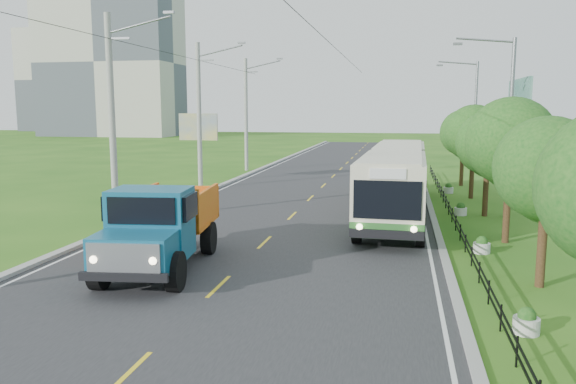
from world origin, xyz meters
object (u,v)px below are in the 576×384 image
(pole_mid, at_px, (200,115))
(streetlight_mid, at_px, (507,121))
(planter_near, at_px, (482,246))
(billboard_left, at_px, (198,131))
(bus, at_px, (396,176))
(dump_truck, at_px, (161,221))
(pole_near, at_px, (113,118))
(tree_fourth, at_px, (489,147))
(tree_second, at_px, (548,174))
(billboard_right, at_px, (518,112))
(streetlight_far, at_px, (473,117))
(planter_mid, at_px, (461,210))
(pole_far, at_px, (246,114))
(planter_front, at_px, (526,322))
(tree_back, at_px, (464,135))
(tree_third, at_px, (511,146))
(planter_far, at_px, (448,189))
(tree_fifth, at_px, (474,136))

(pole_mid, height_order, streetlight_mid, pole_mid)
(planter_near, bearing_deg, billboard_left, 135.16)
(streetlight_mid, height_order, planter_near, streetlight_mid)
(bus, relative_size, dump_truck, 2.43)
(pole_near, bearing_deg, tree_fourth, 15.84)
(tree_second, bearing_deg, billboard_right, 82.21)
(streetlight_mid, relative_size, bus, 0.52)
(streetlight_far, distance_m, planter_mid, 14.88)
(planter_near, xyz_separation_m, bus, (-3.35, 7.76, 1.75))
(pole_far, bearing_deg, planter_front, -64.28)
(pole_mid, bearing_deg, tree_back, 15.84)
(tree_third, height_order, planter_far, tree_third)
(tree_third, xyz_separation_m, tree_back, (-0.00, 18.00, -0.33))
(tree_second, height_order, bus, tree_second)
(tree_fifth, bearing_deg, planter_near, -95.08)
(pole_far, distance_m, streetlight_far, 19.56)
(tree_second, xyz_separation_m, dump_truck, (-12.45, -0.55, -1.86))
(tree_fourth, bearing_deg, streetlight_mid, -10.15)
(planter_far, relative_size, billboard_right, 0.09)
(planter_near, xyz_separation_m, billboard_right, (3.70, 14.00, 5.06))
(planter_near, distance_m, bus, 8.63)
(pole_near, bearing_deg, planter_mid, 16.52)
(tree_third, relative_size, planter_front, 8.96)
(tree_fifth, distance_m, planter_mid, 7.21)
(pole_near, xyz_separation_m, tree_back, (18.12, 17.14, -1.44))
(tree_fourth, bearing_deg, tree_back, 90.00)
(streetlight_mid, relative_size, planter_front, 13.54)
(planter_mid, height_order, billboard_left, billboard_left)
(pole_far, bearing_deg, streetlight_far, -14.81)
(tree_third, relative_size, tree_fifth, 1.03)
(pole_far, relative_size, billboard_left, 1.92)
(pole_far, height_order, streetlight_far, pole_far)
(tree_back, height_order, billboard_right, billboard_right)
(tree_back, distance_m, billboard_left, 19.48)
(tree_third, relative_size, streetlight_mid, 0.66)
(tree_fifth, distance_m, billboard_left, 19.74)
(pole_far, bearing_deg, billboard_left, -97.83)
(tree_second, relative_size, billboard_left, 1.02)
(tree_fourth, xyz_separation_m, streetlight_far, (0.79, 13.86, 1.32))
(pole_mid, bearing_deg, tree_fourth, -20.74)
(pole_mid, relative_size, billboard_left, 1.92)
(tree_fifth, bearing_deg, tree_third, -90.00)
(tree_back, bearing_deg, tree_fourth, -90.00)
(billboard_left, bearing_deg, pole_mid, -67.58)
(tree_fourth, height_order, streetlight_far, streetlight_far)
(planter_mid, bearing_deg, tree_third, -77.90)
(tree_second, relative_size, tree_back, 0.96)
(tree_fourth, distance_m, dump_truck, 17.78)
(pole_mid, distance_m, tree_third, 22.25)
(pole_mid, bearing_deg, planter_front, -53.75)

